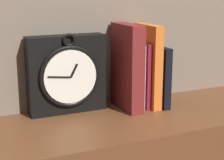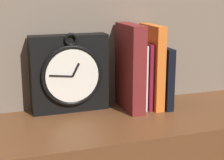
# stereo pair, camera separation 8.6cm
# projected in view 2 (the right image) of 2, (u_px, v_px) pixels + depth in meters

# --- Properties ---
(clock) EXTENTS (0.23, 0.07, 0.24)m
(clock) POSITION_uv_depth(u_px,v_px,m) (70.00, 74.00, 1.09)
(clock) COLOR black
(clock) RESTS_ON bookshelf
(book_slot0_maroon) EXTENTS (0.04, 0.15, 0.26)m
(book_slot0_maroon) POSITION_uv_depth(u_px,v_px,m) (130.00, 68.00, 1.11)
(book_slot0_maroon) COLOR maroon
(book_slot0_maroon) RESTS_ON bookshelf
(book_slot1_white) EXTENTS (0.02, 0.12, 0.20)m
(book_slot1_white) POSITION_uv_depth(u_px,v_px,m) (137.00, 75.00, 1.14)
(book_slot1_white) COLOR white
(book_slot1_white) RESTS_ON bookshelf
(book_slot2_maroon) EXTENTS (0.01, 0.12, 0.20)m
(book_slot2_maroon) POSITION_uv_depth(u_px,v_px,m) (144.00, 75.00, 1.14)
(book_slot2_maroon) COLOR maroon
(book_slot2_maroon) RESTS_ON bookshelf
(book_slot3_orange) EXTENTS (0.03, 0.14, 0.25)m
(book_slot3_orange) POSITION_uv_depth(u_px,v_px,m) (152.00, 66.00, 1.14)
(book_slot3_orange) COLOR orange
(book_slot3_orange) RESTS_ON bookshelf
(book_slot4_black) EXTENTS (0.02, 0.14, 0.19)m
(book_slot4_black) POSITION_uv_depth(u_px,v_px,m) (161.00, 76.00, 1.15)
(book_slot4_black) COLOR black
(book_slot4_black) RESTS_ON bookshelf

